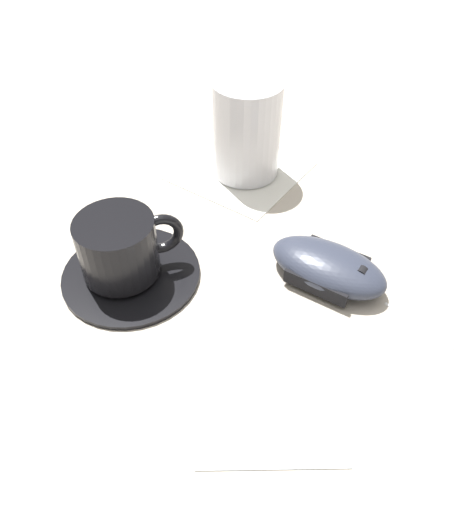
% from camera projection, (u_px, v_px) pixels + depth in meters
% --- Properties ---
extents(ground_plane, '(3.00, 3.00, 0.00)m').
position_uv_depth(ground_plane, '(220.00, 225.00, 0.57)').
color(ground_plane, '#B2A899').
extents(saucer, '(0.14, 0.14, 0.01)m').
position_uv_depth(saucer, '(131.00, 273.00, 0.51)').
color(saucer, black).
rests_on(saucer, ground).
extents(coffee_cup, '(0.10, 0.08, 0.06)m').
position_uv_depth(coffee_cup, '(120.00, 246.00, 0.48)').
color(coffee_cup, black).
rests_on(coffee_cup, saucer).
extents(computer_mouse, '(0.08, 0.13, 0.03)m').
position_uv_depth(computer_mouse, '(328.00, 267.00, 0.50)').
color(computer_mouse, '#2D3342').
rests_on(computer_mouse, ground).
extents(napkin_under_glass, '(0.16, 0.16, 0.00)m').
position_uv_depth(napkin_under_glass, '(241.00, 170.00, 0.64)').
color(napkin_under_glass, silver).
rests_on(napkin_under_glass, ground).
extents(drinking_glass, '(0.08, 0.08, 0.12)m').
position_uv_depth(drinking_glass, '(247.00, 129.00, 0.60)').
color(drinking_glass, silver).
rests_on(drinking_glass, napkin_under_glass).
extents(napkin_spare, '(0.16, 0.16, 0.00)m').
position_uv_depth(napkin_spare, '(268.00, 398.00, 0.41)').
color(napkin_spare, white).
rests_on(napkin_spare, ground).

